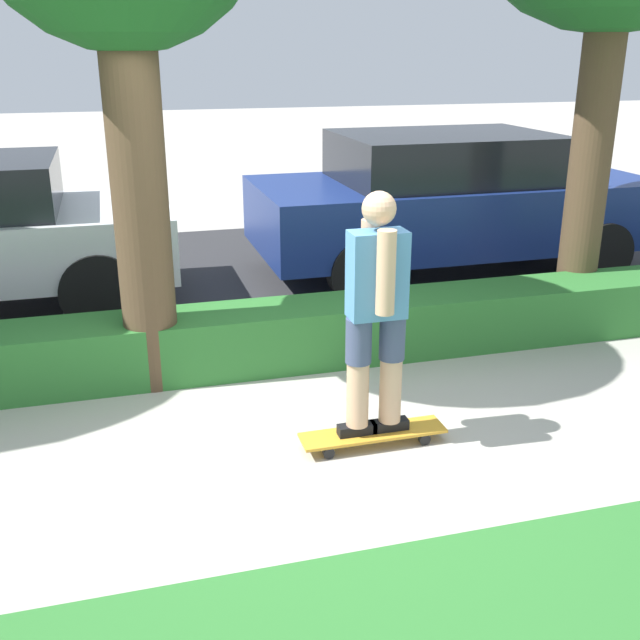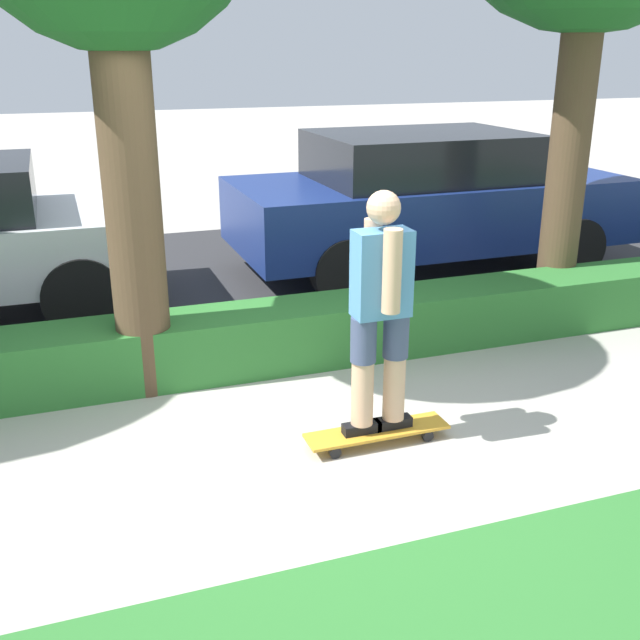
# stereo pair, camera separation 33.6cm
# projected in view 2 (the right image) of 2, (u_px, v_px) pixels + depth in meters

# --- Properties ---
(ground_plane) EXTENTS (60.00, 60.00, 0.00)m
(ground_plane) POSITION_uv_depth(u_px,v_px,m) (329.00, 457.00, 4.91)
(ground_plane) COLOR #ADA89E
(street_asphalt) EXTENTS (16.72, 5.00, 0.01)m
(street_asphalt) POSITION_uv_depth(u_px,v_px,m) (204.00, 281.00, 8.63)
(street_asphalt) COLOR #2D2D30
(street_asphalt) RESTS_ON ground_plane
(hedge_row) EXTENTS (16.72, 0.60, 0.51)m
(hedge_row) POSITION_uv_depth(u_px,v_px,m) (263.00, 338.00, 6.25)
(hedge_row) COLOR #2D702D
(hedge_row) RESTS_ON ground_plane
(skateboard) EXTENTS (0.99, 0.24, 0.10)m
(skateboard) POSITION_uv_depth(u_px,v_px,m) (377.00, 432.00, 5.07)
(skateboard) COLOR gold
(skateboard) RESTS_ON ground_plane
(skater_person) EXTENTS (0.49, 0.42, 1.63)m
(skater_person) POSITION_uv_depth(u_px,v_px,m) (381.00, 309.00, 4.77)
(skater_person) COLOR black
(skater_person) RESTS_ON skateboard
(parked_car_middle) EXTENTS (4.63, 2.08, 1.62)m
(parked_car_middle) POSITION_uv_depth(u_px,v_px,m) (427.00, 199.00, 8.85)
(parked_car_middle) COLOR navy
(parked_car_middle) RESTS_ON ground_plane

